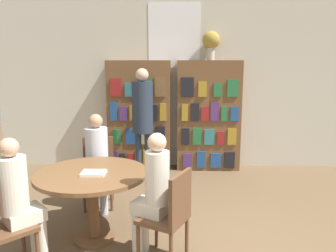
{
  "coord_description": "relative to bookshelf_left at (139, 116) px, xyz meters",
  "views": [
    {
      "loc": [
        0.04,
        -2.26,
        1.84
      ],
      "look_at": [
        -0.07,
        2.0,
        1.05
      ],
      "focal_mm": 35.0,
      "sensor_mm": 36.0,
      "label": 1
    }
  ],
  "objects": [
    {
      "name": "seated_reader_back",
      "position": [
        -0.74,
        -3.03,
        -0.26
      ],
      "size": [
        0.41,
        0.41,
        1.24
      ],
      "rotation": [
        0.0,
        0.0,
        -0.77
      ],
      "color": "beige",
      "rests_on": "ground_plane"
    },
    {
      "name": "reading_table",
      "position": [
        -0.22,
        -2.5,
        -0.34
      ],
      "size": [
        1.17,
        1.17,
        0.75
      ],
      "color": "brown",
      "rests_on": "ground_plane"
    },
    {
      "name": "bookshelf_left",
      "position": [
        0.0,
        0.0,
        0.0
      ],
      "size": [
        1.11,
        0.34,
        1.92
      ],
      "color": "brown",
      "rests_on": "ground_plane"
    },
    {
      "name": "chair_left_side",
      "position": [
        -0.38,
        -1.59,
        -0.46
      ],
      "size": [
        0.46,
        0.46,
        0.9
      ],
      "rotation": [
        0.0,
        0.0,
        -2.97
      ],
      "color": "brown",
      "rests_on": "ground_plane"
    },
    {
      "name": "seated_reader_left",
      "position": [
        -0.35,
        -1.76,
        -0.25
      ],
      "size": [
        0.33,
        0.4,
        1.24
      ],
      "rotation": [
        0.0,
        0.0,
        -2.97
      ],
      "color": "#B2B7C6",
      "rests_on": "ground_plane"
    },
    {
      "name": "seated_reader_right",
      "position": [
        0.44,
        -2.83,
        -0.27
      ],
      "size": [
        0.39,
        0.35,
        1.24
      ],
      "rotation": [
        0.0,
        0.0,
        1.11
      ],
      "color": "beige",
      "rests_on": "ground_plane"
    },
    {
      "name": "wall_back",
      "position": [
        0.61,
        0.19,
        0.55
      ],
      "size": [
        6.4,
        0.07,
        3.0
      ],
      "color": "beige",
      "rests_on": "ground_plane"
    },
    {
      "name": "bookshelf_right",
      "position": [
        1.23,
        0.0,
        -0.0
      ],
      "size": [
        1.11,
        0.34,
        1.92
      ],
      "color": "brown",
      "rests_on": "ground_plane"
    },
    {
      "name": "flower_vase",
      "position": [
        1.24,
        0.0,
        1.28
      ],
      "size": [
        0.3,
        0.3,
        0.49
      ],
      "color": "#B7AD9E",
      "rests_on": "bookshelf_right"
    },
    {
      "name": "chair_far_side",
      "position": [
        0.6,
        -2.91,
        -0.46
      ],
      "size": [
        0.54,
        0.54,
        0.9
      ],
      "rotation": [
        0.0,
        0.0,
        1.11
      ],
      "color": "brown",
      "rests_on": "ground_plane"
    },
    {
      "name": "open_book_on_table",
      "position": [
        -0.18,
        -2.58,
        -0.19
      ],
      "size": [
        0.24,
        0.18,
        0.03
      ],
      "color": "silver",
      "rests_on": "reading_table"
    },
    {
      "name": "librarian_standing",
      "position": [
        0.11,
        -0.5,
        0.16
      ],
      "size": [
        0.34,
        0.61,
        1.8
      ],
      "color": "#232D3D",
      "rests_on": "ground_plane"
    }
  ]
}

